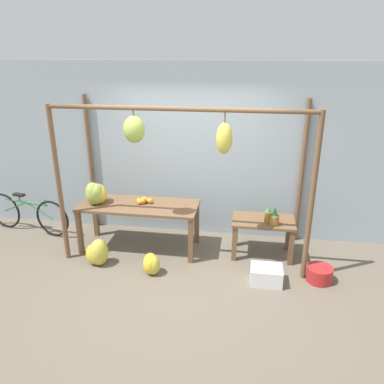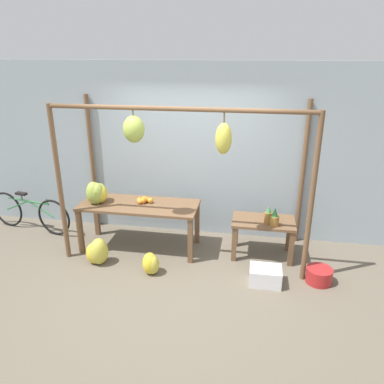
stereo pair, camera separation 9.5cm
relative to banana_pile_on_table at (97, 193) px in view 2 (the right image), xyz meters
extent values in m
plane|color=#665B4C|center=(1.36, -0.73, -0.90)|extent=(20.00, 20.00, 0.00)
cube|color=#99A8B2|center=(1.36, 0.80, 0.50)|extent=(8.00, 0.08, 2.80)
cylinder|color=brown|center=(-0.36, -0.40, 0.24)|extent=(0.07, 0.07, 2.29)
cylinder|color=brown|center=(3.08, -0.40, 0.24)|extent=(0.07, 0.07, 2.29)
cylinder|color=brown|center=(-0.36, 0.71, 0.24)|extent=(0.07, 0.07, 2.29)
cylinder|color=brown|center=(3.08, 0.71, 0.24)|extent=(0.07, 0.07, 2.29)
cylinder|color=brown|center=(1.36, -0.40, 1.36)|extent=(3.44, 0.06, 0.06)
cylinder|color=brown|center=(0.78, -0.40, 1.29)|extent=(0.02, 0.02, 0.07)
ellipsoid|color=#9EB247|center=(0.78, -0.40, 1.08)|extent=(0.28, 0.25, 0.35)
cylinder|color=brown|center=(1.94, -0.40, 1.27)|extent=(0.02, 0.02, 0.12)
ellipsoid|color=gold|center=(1.94, -0.40, 1.01)|extent=(0.21, 0.19, 0.40)
cube|color=brown|center=(0.64, 0.05, -0.18)|extent=(1.80, 0.71, 0.04)
cube|color=brown|center=(-0.21, -0.25, -0.55)|extent=(0.07, 0.07, 0.70)
cube|color=brown|center=(1.49, -0.25, -0.55)|extent=(0.07, 0.07, 0.70)
cube|color=brown|center=(-0.21, 0.36, -0.55)|extent=(0.07, 0.07, 0.70)
cube|color=brown|center=(1.49, 0.36, -0.55)|extent=(0.07, 0.07, 0.70)
cube|color=brown|center=(2.53, 0.14, -0.34)|extent=(0.91, 0.55, 0.04)
cube|color=brown|center=(2.12, -0.09, -0.63)|extent=(0.07, 0.07, 0.54)
cube|color=brown|center=(2.93, -0.09, -0.63)|extent=(0.07, 0.07, 0.54)
cube|color=brown|center=(2.12, 0.36, -0.63)|extent=(0.07, 0.07, 0.54)
cube|color=brown|center=(2.93, 0.36, -0.63)|extent=(0.07, 0.07, 0.54)
ellipsoid|color=gold|center=(0.04, 0.01, -0.02)|extent=(0.30, 0.32, 0.28)
ellipsoid|color=#9EB247|center=(0.02, 0.06, -0.01)|extent=(0.29, 0.30, 0.29)
ellipsoid|color=#9EB247|center=(-0.05, 0.03, 0.00)|extent=(0.31, 0.32, 0.32)
ellipsoid|color=#9EB247|center=(-0.03, -0.05, 0.02)|extent=(0.24, 0.26, 0.35)
ellipsoid|color=#9EB247|center=(0.01, -0.03, 0.01)|extent=(0.23, 0.26, 0.33)
sphere|color=orange|center=(0.70, 0.11, -0.11)|extent=(0.09, 0.09, 0.09)
sphere|color=orange|center=(0.70, 0.10, -0.12)|extent=(0.08, 0.08, 0.08)
sphere|color=orange|center=(0.70, 0.08, -0.11)|extent=(0.09, 0.09, 0.09)
sphere|color=orange|center=(0.70, 0.17, -0.12)|extent=(0.09, 0.09, 0.09)
sphere|color=orange|center=(0.64, 0.10, -0.11)|extent=(0.09, 0.09, 0.09)
sphere|color=orange|center=(0.74, 0.15, -0.12)|extent=(0.08, 0.08, 0.08)
sphere|color=orange|center=(0.69, 0.15, -0.12)|extent=(0.08, 0.08, 0.08)
sphere|color=orange|center=(0.64, 0.14, -0.12)|extent=(0.07, 0.07, 0.07)
sphere|color=orange|center=(0.66, 0.06, -0.12)|extent=(0.07, 0.07, 0.07)
sphere|color=orange|center=(0.80, 0.12, -0.12)|extent=(0.09, 0.09, 0.09)
cylinder|color=olive|center=(2.67, -0.02, -0.24)|extent=(0.13, 0.13, 0.15)
cone|color=#337538|center=(2.67, -0.02, -0.10)|extent=(0.09, 0.09, 0.14)
cylinder|color=olive|center=(2.58, 0.05, -0.23)|extent=(0.12, 0.12, 0.17)
cone|color=#428442|center=(2.58, 0.05, -0.10)|extent=(0.08, 0.08, 0.10)
ellipsoid|color=gold|center=(0.19, -0.52, -0.70)|extent=(0.34, 0.35, 0.40)
ellipsoid|color=gold|center=(0.11, -0.52, -0.74)|extent=(0.31, 0.30, 0.32)
ellipsoid|color=gold|center=(1.02, -0.64, -0.75)|extent=(0.28, 0.29, 0.29)
ellipsoid|color=yellow|center=(0.99, -0.64, -0.74)|extent=(0.25, 0.27, 0.32)
cube|color=silver|center=(2.58, -0.61, -0.78)|extent=(0.42, 0.32, 0.23)
cylinder|color=#AD2323|center=(3.29, -0.46, -0.80)|extent=(0.35, 0.35, 0.21)
torus|color=black|center=(-1.89, 0.40, -0.58)|extent=(0.63, 0.15, 0.64)
torus|color=black|center=(-0.91, 0.22, -0.58)|extent=(0.63, 0.15, 0.64)
cylinder|color=#337042|center=(-1.40, 0.31, -0.36)|extent=(0.84, 0.18, 0.03)
cylinder|color=#337042|center=(-1.65, 0.36, -0.47)|extent=(0.51, 0.12, 0.25)
cylinder|color=#337042|center=(-1.15, 0.27, -0.47)|extent=(0.51, 0.12, 0.25)
cylinder|color=#337042|center=(-1.52, 0.33, -0.31)|extent=(0.02, 0.02, 0.10)
cube|color=black|center=(-1.52, 0.33, -0.24)|extent=(0.21, 0.11, 0.04)
cylinder|color=#337042|center=(-1.01, 0.24, -0.31)|extent=(0.02, 0.02, 0.10)
camera|label=1|loc=(2.25, -5.00, 2.04)|focal=35.00mm
camera|label=2|loc=(2.34, -4.98, 2.04)|focal=35.00mm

